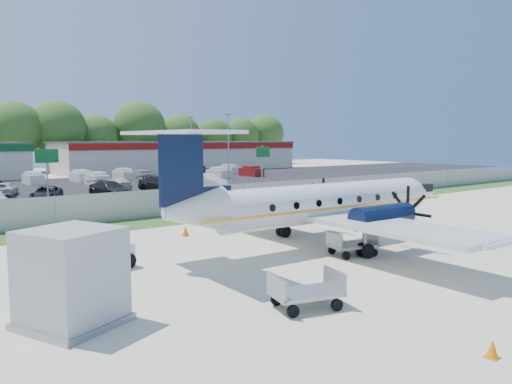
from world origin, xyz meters
TOP-DOWN VIEW (x-y plane):
  - ground at (0.00, 0.00)m, footprint 170.00×170.00m
  - grass_verge at (0.00, 12.00)m, footprint 170.00×4.00m
  - access_road at (0.00, 19.00)m, footprint 170.00×8.00m
  - parking_lot at (0.00, 40.00)m, footprint 170.00×32.00m
  - perimeter_fence at (0.00, 14.00)m, footprint 120.00×0.06m
  - building_east at (26.00, 61.98)m, footprint 44.40×12.40m
  - sign_left at (-8.00, 22.91)m, footprint 1.80×0.26m
  - sign_mid at (3.00, 22.91)m, footprint 1.80×0.26m
  - sign_right at (14.00, 22.91)m, footprint 1.80×0.26m
  - light_pole_ne at (20.00, 38.00)m, footprint 0.90×0.35m
  - light_pole_se at (20.00, 48.00)m, footprint 0.90×0.35m
  - tree_line at (0.00, 74.00)m, footprint 112.00×6.00m
  - aircraft at (-0.55, -0.39)m, footprint 19.18×18.94m
  - pushback_tug at (-11.57, 2.22)m, footprint 3.08×2.42m
  - baggage_cart_near at (-7.98, -7.01)m, footprint 2.57×1.93m
  - baggage_cart_far at (-0.94, -2.86)m, footprint 2.50×1.86m
  - service_container at (-14.59, -3.77)m, footprint 3.47×3.47m
  - cone_nose at (8.24, -0.13)m, footprint 0.40×0.40m
  - cone_port_wing at (-6.83, -12.72)m, footprint 0.34×0.34m
  - cone_starboard_wing at (-4.89, 6.40)m, footprint 0.41×0.41m
  - road_car_mid at (2.55, 20.88)m, footprint 5.10×3.02m
  - road_car_east at (27.31, 16.84)m, footprint 4.80×2.63m
  - parked_car_b at (-6.63, 28.59)m, footprint 4.17×5.50m
  - parked_car_c at (-0.78, 28.24)m, footprint 3.12×5.72m
  - parked_car_d at (5.40, 29.30)m, footprint 4.06×6.35m
  - parked_car_e at (11.38, 29.68)m, footprint 2.53×5.40m
  - parked_car_f at (-8.74, 35.77)m, footprint 3.63×5.20m
  - parked_car_g at (2.39, 34.11)m, footprint 2.02×4.79m
  - far_parking_rows at (0.00, 45.00)m, footprint 56.00×10.00m

SIDE VIEW (x-z plane):
  - ground at x=0.00m, z-range 0.00..0.00m
  - tree_line at x=0.00m, z-range -7.00..7.00m
  - road_car_mid at x=2.55m, z-range -0.69..0.69m
  - road_car_east at x=27.31m, z-range -0.66..0.66m
  - parked_car_b at x=-6.63m, z-range -0.69..0.69m
  - parked_car_c at x=-0.78m, z-range -0.79..0.79m
  - parked_car_d at x=5.40m, z-range -0.86..0.86m
  - parked_car_e at x=11.38m, z-range -0.86..0.86m
  - parked_car_f at x=-8.74m, z-range -0.66..0.66m
  - parked_car_g at x=2.39m, z-range -0.69..0.69m
  - far_parking_rows at x=0.00m, z-range -0.80..0.80m
  - grass_verge at x=0.00m, z-range 0.00..0.02m
  - access_road at x=0.00m, z-range 0.00..0.02m
  - parking_lot at x=0.00m, z-range 0.00..0.02m
  - cone_port_wing at x=-6.83m, z-range -0.01..0.47m
  - cone_nose at x=8.24m, z-range -0.02..0.56m
  - cone_starboard_wing at x=-4.89m, z-range -0.02..0.57m
  - baggage_cart_far at x=-0.94m, z-range -0.04..1.13m
  - baggage_cart_near at x=-7.98m, z-range -0.04..1.16m
  - pushback_tug at x=-11.57m, z-range -0.03..1.51m
  - perimeter_fence at x=0.00m, z-range 0.01..2.00m
  - service_container at x=-14.59m, z-range -0.10..2.84m
  - aircraft at x=-0.55m, z-range -0.68..5.28m
  - building_east at x=26.00m, z-range 0.01..5.25m
  - sign_left at x=-8.00m, z-range 1.11..6.11m
  - sign_mid at x=3.00m, z-range 1.11..6.11m
  - sign_right at x=14.00m, z-range 1.11..6.11m
  - light_pole_ne at x=20.00m, z-range 0.69..9.78m
  - light_pole_se at x=20.00m, z-range 0.69..9.78m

